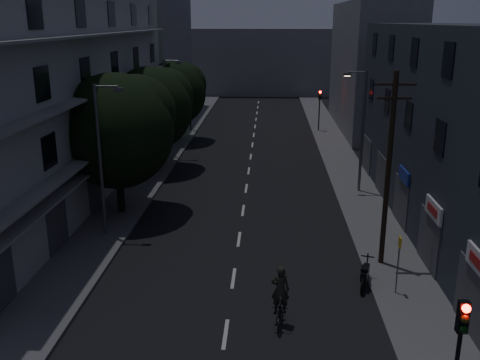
# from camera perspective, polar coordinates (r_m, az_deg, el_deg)

# --- Properties ---
(ground) EXTENTS (160.00, 160.00, 0.00)m
(ground) POSITION_cam_1_polar(r_m,az_deg,el_deg) (41.89, 0.96, 1.17)
(ground) COLOR black
(ground) RESTS_ON ground
(sidewalk_left) EXTENTS (3.00, 90.00, 0.15)m
(sidewalk_left) POSITION_cam_1_polar(r_m,az_deg,el_deg) (42.80, -9.13, 1.40)
(sidewalk_left) COLOR #565659
(sidewalk_left) RESTS_ON ground
(sidewalk_right) EXTENTS (3.00, 90.00, 0.15)m
(sidewalk_right) POSITION_cam_1_polar(r_m,az_deg,el_deg) (42.28, 11.17, 1.10)
(sidewalk_right) COLOR #565659
(sidewalk_right) RESTS_ON ground
(lane_markings) EXTENTS (0.15, 60.50, 0.01)m
(lane_markings) POSITION_cam_1_polar(r_m,az_deg,el_deg) (47.94, 1.24, 3.17)
(lane_markings) COLOR beige
(lane_markings) RESTS_ON ground
(building_left) EXTENTS (7.00, 36.00, 14.00)m
(building_left) POSITION_cam_1_polar(r_m,az_deg,el_deg) (36.20, -19.00, 9.11)
(building_left) COLOR #AAAAA5
(building_left) RESTS_ON ground
(building_right) EXTENTS (6.19, 28.00, 11.00)m
(building_right) POSITION_cam_1_polar(r_m,az_deg,el_deg) (31.68, 22.51, 5.03)
(building_right) COLOR #292F37
(building_right) RESTS_ON ground
(building_far_left) EXTENTS (6.00, 20.00, 16.00)m
(building_far_left) POSITION_cam_1_polar(r_m,az_deg,el_deg) (64.83, -9.17, 13.65)
(building_far_left) COLOR slate
(building_far_left) RESTS_ON ground
(building_far_right) EXTENTS (6.00, 20.00, 13.00)m
(building_far_right) POSITION_cam_1_polar(r_m,az_deg,el_deg) (58.48, 13.74, 11.61)
(building_far_right) COLOR slate
(building_far_right) RESTS_ON ground
(building_far_end) EXTENTS (24.00, 8.00, 10.00)m
(building_far_end) POSITION_cam_1_polar(r_m,az_deg,el_deg) (85.58, 2.15, 12.52)
(building_far_end) COLOR slate
(building_far_end) RESTS_ON ground
(tree_near) EXTENTS (6.70, 6.70, 8.27)m
(tree_near) POSITION_cam_1_polar(r_m,az_deg,el_deg) (31.77, -12.92, 5.59)
(tree_near) COLOR black
(tree_near) RESTS_ON sidewalk_left
(tree_mid) EXTENTS (6.34, 6.34, 7.80)m
(tree_mid) POSITION_cam_1_polar(r_m,az_deg,el_deg) (41.34, -9.41, 7.87)
(tree_mid) COLOR black
(tree_mid) RESTS_ON sidewalk_left
(tree_far) EXTENTS (6.01, 6.01, 7.44)m
(tree_far) POSITION_cam_1_polar(r_m,az_deg,el_deg) (51.23, -6.99, 9.40)
(tree_far) COLOR black
(tree_far) RESTS_ON sidewalk_left
(traffic_signal_near) EXTENTS (0.28, 0.37, 4.10)m
(traffic_signal_near) POSITION_cam_1_polar(r_m,az_deg,el_deg) (15.80, 22.43, -15.60)
(traffic_signal_near) COLOR black
(traffic_signal_near) RESTS_ON sidewalk_right
(traffic_signal_far_right) EXTENTS (0.28, 0.37, 4.10)m
(traffic_signal_far_right) POSITION_cam_1_polar(r_m,az_deg,el_deg) (56.28, 8.49, 8.23)
(traffic_signal_far_right) COLOR black
(traffic_signal_far_right) RESTS_ON sidewalk_right
(traffic_signal_far_left) EXTENTS (0.28, 0.37, 4.10)m
(traffic_signal_far_left) POSITION_cam_1_polar(r_m,az_deg,el_deg) (56.05, -5.36, 8.30)
(traffic_signal_far_left) COLOR black
(traffic_signal_far_left) RESTS_ON sidewalk_left
(street_lamp_left_near) EXTENTS (1.51, 0.25, 8.00)m
(street_lamp_left_near) POSITION_cam_1_polar(r_m,az_deg,el_deg) (28.55, -14.52, 2.76)
(street_lamp_left_near) COLOR #555A5D
(street_lamp_left_near) RESTS_ON sidewalk_left
(street_lamp_right) EXTENTS (1.51, 0.25, 8.00)m
(street_lamp_right) POSITION_cam_1_polar(r_m,az_deg,el_deg) (35.96, 12.79, 5.69)
(street_lamp_right) COLOR #585A60
(street_lamp_right) RESTS_ON sidewalk_right
(street_lamp_left_far) EXTENTS (1.51, 0.25, 8.00)m
(street_lamp_left_far) POSITION_cam_1_polar(r_m,az_deg,el_deg) (45.16, -7.80, 8.12)
(street_lamp_left_far) COLOR slate
(street_lamp_left_far) RESTS_ON sidewalk_left
(utility_pole) EXTENTS (1.80, 0.24, 9.00)m
(utility_pole) POSITION_cam_1_polar(r_m,az_deg,el_deg) (25.01, 15.57, 1.38)
(utility_pole) COLOR black
(utility_pole) RESTS_ON sidewalk_right
(bus_stop_sign) EXTENTS (0.06, 0.35, 2.52)m
(bus_stop_sign) POSITION_cam_1_polar(r_m,az_deg,el_deg) (23.27, 16.59, -7.66)
(bus_stop_sign) COLOR #595B60
(bus_stop_sign) RESTS_ON sidewalk_right
(motorcycle) EXTENTS (0.84, 1.99, 1.31)m
(motorcycle) POSITION_cam_1_polar(r_m,az_deg,el_deg) (24.30, 13.17, -9.89)
(motorcycle) COLOR black
(motorcycle) RESTS_ON ground
(cyclist) EXTENTS (0.79, 1.95, 2.42)m
(cyclist) POSITION_cam_1_polar(r_m,az_deg,el_deg) (20.94, 4.29, -13.13)
(cyclist) COLOR black
(cyclist) RESTS_ON ground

